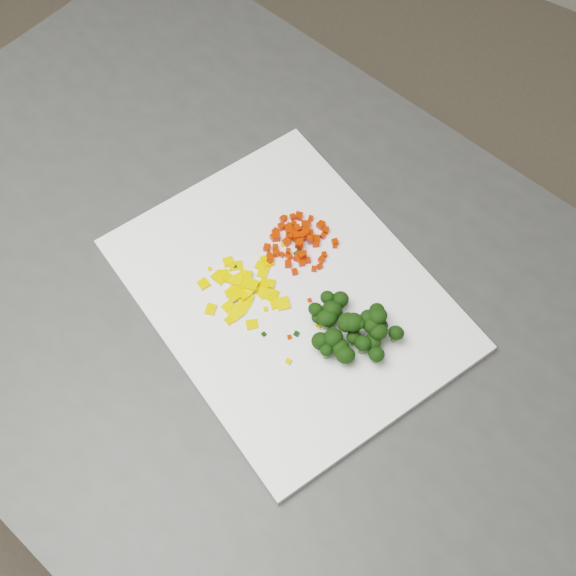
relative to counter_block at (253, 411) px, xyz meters
The scene contains 163 objects.
counter_block is the anchor object (origin of this frame).
cutting_board 0.46m from the counter_block, 16.71° to the left, with size 0.40×0.31×0.01m, color white.
carrot_pile 0.48m from the counter_block, 65.10° to the left, with size 0.09×0.09×0.03m, color red, non-canonical shape.
pepper_pile 0.47m from the counter_block, 40.43° to the right, with size 0.10×0.10×0.01m, color yellow, non-canonical shape.
broccoli_pile 0.51m from the counter_block, ahead, with size 0.11×0.11×0.05m, color black, non-canonical shape.
carrot_cube_0 0.47m from the counter_block, 73.91° to the left, with size 0.01×0.01×0.01m, color red.
carrot_cube_1 0.47m from the counter_block, 84.40° to the left, with size 0.01×0.01×0.01m, color red.
carrot_cube_2 0.47m from the counter_block, 75.21° to the left, with size 0.01×0.01×0.01m, color red.
carrot_cube_3 0.47m from the counter_block, 40.22° to the left, with size 0.01×0.01×0.01m, color red.
carrot_cube_4 0.47m from the counter_block, 50.92° to the left, with size 0.01×0.01×0.01m, color red.
carrot_cube_5 0.48m from the counter_block, 62.75° to the left, with size 0.01×0.01×0.01m, color red.
carrot_cube_6 0.47m from the counter_block, 82.50° to the left, with size 0.01×0.01×0.01m, color red.
carrot_cube_7 0.47m from the counter_block, 88.81° to the left, with size 0.01×0.01×0.01m, color red.
carrot_cube_8 0.48m from the counter_block, 72.93° to the left, with size 0.01×0.01×0.01m, color red.
carrot_cube_9 0.48m from the counter_block, 65.24° to the left, with size 0.01×0.01×0.01m, color red.
carrot_cube_10 0.48m from the counter_block, 64.96° to the left, with size 0.01×0.01×0.01m, color red.
carrot_cube_11 0.47m from the counter_block, 63.05° to the left, with size 0.01×0.01×0.01m, color red.
carrot_cube_12 0.48m from the counter_block, 64.08° to the left, with size 0.01×0.01×0.01m, color red.
carrot_cube_13 0.47m from the counter_block, 72.74° to the left, with size 0.01×0.01×0.01m, color red.
carrot_cube_14 0.48m from the counter_block, 55.73° to the left, with size 0.01×0.01×0.01m, color red.
carrot_cube_15 0.48m from the counter_block, 63.77° to the left, with size 0.01×0.01×0.01m, color red.
carrot_cube_16 0.48m from the counter_block, 63.35° to the left, with size 0.01×0.01×0.01m, color red.
carrot_cube_17 0.48m from the counter_block, 82.78° to the left, with size 0.01×0.01×0.01m, color red.
carrot_cube_18 0.47m from the counter_block, 87.38° to the left, with size 0.01×0.01×0.01m, color red.
carrot_cube_19 0.47m from the counter_block, 59.08° to the left, with size 0.01×0.01×0.01m, color red.
carrot_cube_20 0.47m from the counter_block, 86.46° to the left, with size 0.01×0.01×0.01m, color red.
carrot_cube_21 0.48m from the counter_block, 82.06° to the left, with size 0.01×0.01×0.01m, color red.
carrot_cube_22 0.47m from the counter_block, 71.35° to the left, with size 0.01×0.01×0.01m, color red.
carrot_cube_23 0.47m from the counter_block, 56.84° to the left, with size 0.01×0.01×0.01m, color red.
carrot_cube_24 0.47m from the counter_block, 80.33° to the left, with size 0.01×0.01×0.01m, color red.
carrot_cube_25 0.47m from the counter_block, 82.79° to the left, with size 0.01×0.01×0.01m, color red.
carrot_cube_26 0.48m from the counter_block, 53.73° to the left, with size 0.01×0.01×0.01m, color red.
carrot_cube_27 0.47m from the counter_block, 84.59° to the left, with size 0.01×0.01×0.01m, color red.
carrot_cube_28 0.48m from the counter_block, 78.54° to the left, with size 0.01×0.01×0.01m, color red.
carrot_cube_29 0.48m from the counter_block, 75.66° to the left, with size 0.01×0.01×0.01m, color red.
carrot_cube_30 0.47m from the counter_block, 65.41° to the left, with size 0.01×0.01×0.01m, color red.
carrot_cube_31 0.48m from the counter_block, 46.78° to the left, with size 0.01×0.01×0.01m, color red.
carrot_cube_32 0.47m from the counter_block, 48.51° to the left, with size 0.01×0.01×0.01m, color red.
carrot_cube_33 0.48m from the counter_block, 68.54° to the left, with size 0.01×0.01×0.01m, color red.
carrot_cube_34 0.47m from the counter_block, 49.22° to the left, with size 0.01×0.01×0.01m, color red.
carrot_cube_35 0.47m from the counter_block, 69.14° to the left, with size 0.01×0.01×0.01m, color red.
carrot_cube_36 0.48m from the counter_block, 68.48° to the left, with size 0.01×0.01×0.01m, color red.
carrot_cube_37 0.47m from the counter_block, 63.40° to the left, with size 0.01×0.01×0.01m, color red.
carrot_cube_38 0.48m from the counter_block, 53.94° to the left, with size 0.01×0.01×0.01m, color red.
carrot_cube_39 0.48m from the counter_block, 70.34° to the left, with size 0.01×0.01×0.01m, color red.
carrot_cube_40 0.48m from the counter_block, 68.41° to the left, with size 0.01×0.01×0.01m, color red.
carrot_cube_41 0.47m from the counter_block, 40.73° to the left, with size 0.01×0.01×0.01m, color red.
carrot_cube_42 0.47m from the counter_block, 77.17° to the left, with size 0.01×0.01×0.01m, color red.
carrot_cube_43 0.48m from the counter_block, 69.25° to the left, with size 0.01×0.01×0.01m, color red.
carrot_cube_44 0.48m from the counter_block, 62.62° to the left, with size 0.01×0.01×0.01m, color red.
carrot_cube_45 0.48m from the counter_block, 53.00° to the left, with size 0.01×0.01×0.01m, color red.
carrot_cube_46 0.48m from the counter_block, 75.35° to the left, with size 0.01×0.01×0.01m, color red.
carrot_cube_47 0.47m from the counter_block, 76.63° to the left, with size 0.01×0.01×0.01m, color red.
carrot_cube_48 0.48m from the counter_block, 74.02° to the left, with size 0.01×0.01×0.01m, color red.
carrot_cube_49 0.47m from the counter_block, 53.25° to the left, with size 0.01×0.01×0.01m, color red.
carrot_cube_50 0.48m from the counter_block, 89.70° to the left, with size 0.01×0.01×0.01m, color red.
carrot_cube_51 0.48m from the counter_block, 76.72° to the left, with size 0.01×0.01×0.01m, color red.
carrot_cube_52 0.48m from the counter_block, 68.01° to the left, with size 0.01×0.01×0.01m, color red.
carrot_cube_53 0.48m from the counter_block, 50.07° to the left, with size 0.01×0.01×0.01m, color red.
carrot_cube_54 0.48m from the counter_block, 75.61° to the left, with size 0.01×0.01×0.01m, color red.
carrot_cube_55 0.48m from the counter_block, 69.26° to the left, with size 0.01×0.01×0.01m, color red.
carrot_cube_56 0.48m from the counter_block, 72.28° to the left, with size 0.01×0.01×0.01m, color red.
carrot_cube_57 0.48m from the counter_block, 90.17° to the left, with size 0.01×0.01×0.01m, color red.
carrot_cube_58 0.48m from the counter_block, 68.67° to the left, with size 0.01×0.01×0.01m, color red.
carrot_cube_59 0.48m from the counter_block, 74.46° to the left, with size 0.01×0.01×0.01m, color red.
carrot_cube_60 0.48m from the counter_block, 64.67° to the left, with size 0.01×0.01×0.01m, color red.
carrot_cube_61 0.47m from the counter_block, 65.10° to the left, with size 0.01×0.01×0.01m, color red.
carrot_cube_62 0.47m from the counter_block, 42.09° to the left, with size 0.01×0.01×0.01m, color red.
carrot_cube_63 0.48m from the counter_block, 70.01° to the left, with size 0.01×0.01×0.01m, color red.
carrot_cube_64 0.47m from the counter_block, 77.04° to the left, with size 0.01×0.01×0.01m, color red.
carrot_cube_65 0.47m from the counter_block, 54.06° to the left, with size 0.01×0.01×0.01m, color red.
carrot_cube_66 0.48m from the counter_block, 59.99° to the left, with size 0.01×0.01×0.01m, color red.
carrot_cube_67 0.47m from the counter_block, 78.93° to the left, with size 0.01×0.01×0.01m, color red.
carrot_cube_68 0.47m from the counter_block, 69.73° to the left, with size 0.01×0.01×0.01m, color red.
carrot_cube_69 0.48m from the counter_block, 85.63° to the left, with size 0.01×0.01×0.01m, color red.
carrot_cube_70 0.48m from the counter_block, 63.76° to the left, with size 0.01×0.01×0.01m, color red.
carrot_cube_71 0.47m from the counter_block, 71.52° to the left, with size 0.01×0.01×0.01m, color red.
carrot_cube_72 0.48m from the counter_block, 53.97° to the left, with size 0.01×0.01×0.01m, color red.
carrot_cube_73 0.47m from the counter_block, 78.32° to the left, with size 0.01×0.01×0.01m, color red.
pepper_chunk_0 0.47m from the counter_block, 97.37° to the right, with size 0.01×0.01×0.00m, color yellow.
pepper_chunk_1 0.46m from the counter_block, behind, with size 0.02×0.01×0.00m, color yellow.
pepper_chunk_2 0.46m from the counter_block, 21.35° to the left, with size 0.01×0.01×0.00m, color yellow.
pepper_chunk_3 0.46m from the counter_block, 49.88° to the right, with size 0.01×0.02×0.00m, color yellow.
pepper_chunk_4 0.46m from the counter_block, 163.11° to the right, with size 0.01×0.01×0.00m, color yellow.
pepper_chunk_5 0.46m from the counter_block, 69.27° to the left, with size 0.02×0.01×0.00m, color yellow.
pepper_chunk_6 0.46m from the counter_block, 65.64° to the right, with size 0.01×0.02×0.00m, color yellow.
pepper_chunk_7 0.47m from the counter_block, 44.99° to the right, with size 0.01×0.01×0.00m, color yellow.
pepper_chunk_8 0.47m from the counter_block, 55.23° to the left, with size 0.02×0.02×0.00m, color yellow.
pepper_chunk_9 0.46m from the counter_block, 133.76° to the left, with size 0.02×0.01×0.00m, color yellow.
pepper_chunk_10 0.46m from the counter_block, 69.72° to the left, with size 0.02×0.01×0.00m, color yellow.
pepper_chunk_11 0.46m from the counter_block, ahead, with size 0.01×0.01×0.00m, color yellow.
pepper_chunk_12 0.46m from the counter_block, 51.72° to the left, with size 0.01×0.01×0.00m, color yellow.
pepper_chunk_13 0.47m from the counter_block, 95.20° to the right, with size 0.02×0.01×0.00m, color yellow.
pepper_chunk_14 0.47m from the counter_block, 72.42° to the right, with size 0.01×0.02×0.00m, color yellow.
pepper_chunk_15 0.46m from the counter_block, 38.88° to the right, with size 0.01×0.01×0.00m, color yellow.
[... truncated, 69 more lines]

